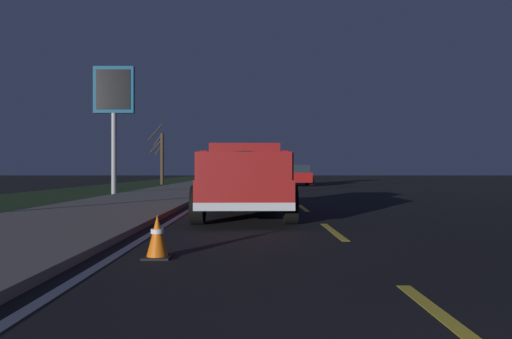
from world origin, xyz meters
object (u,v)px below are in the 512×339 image
sedan_red (297,175)px  sedan_blue (253,175)px  bare_tree_far (161,156)px  pickup_truck (245,177)px  gas_price_sign (114,99)px  traffic_cone_near (157,237)px

sedan_red → sedan_blue: same height
sedan_red → bare_tree_far: (2.81, 10.75, 1.50)m
sedan_red → sedan_blue: (-0.43, 3.28, 0.00)m
bare_tree_far → pickup_truck: bearing=-163.9°
gas_price_sign → sedan_blue: bearing=-28.4°
pickup_truck → sedan_red: 22.58m
pickup_truck → traffic_cone_near: 5.75m
pickup_truck → sedan_blue: (21.87, -0.20, -0.20)m
gas_price_sign → bare_tree_far: size_ratio=1.23×
pickup_truck → sedan_red: pickup_truck is taller
bare_tree_far → gas_price_sign: bearing=-176.6°
sedan_blue → traffic_cone_near: sedan_blue is taller
pickup_truck → sedan_blue: size_ratio=1.24×
sedan_blue → gas_price_sign: gas_price_sign is taller
gas_price_sign → traffic_cone_near: 16.79m
gas_price_sign → bare_tree_far: (15.37, 0.91, -2.21)m
sedan_red → pickup_truck: bearing=171.1°
sedan_red → sedan_blue: 3.31m
gas_price_sign → bare_tree_far: bearing=3.4°
sedan_red → traffic_cone_near: size_ratio=7.61×
sedan_blue → gas_price_sign: size_ratio=0.73×
sedan_blue → bare_tree_far: (3.24, 7.46, 1.50)m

